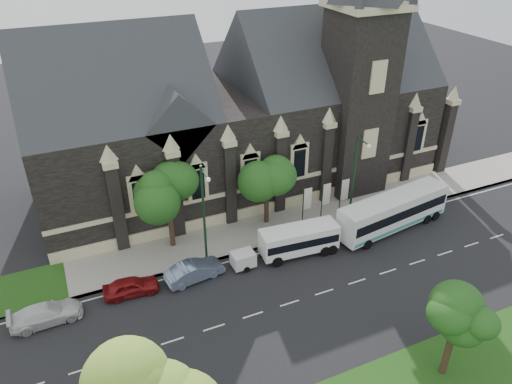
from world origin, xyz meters
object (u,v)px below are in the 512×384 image
tree_park_east (457,316)px  tree_walk_right (268,166)px  banner_flag_center (325,197)px  car_far_white (46,314)px  shuttle_bus (299,239)px  car_far_red (131,286)px  banner_flag_left (306,201)px  street_lamp_mid (204,211)px  tree_walk_left (169,188)px  tour_coach (393,211)px  street_lamp_near (355,176)px  sedan (194,271)px  box_trailer (243,259)px  banner_flag_right (343,192)px

tree_park_east → tree_walk_right: size_ratio=0.81×
tree_park_east → banner_flag_center: tree_park_east is taller
tree_walk_right → car_far_white: tree_walk_right is taller
shuttle_bus → car_far_red: size_ratio=1.63×
tree_park_east → banner_flag_left: (0.11, 18.32, -2.24)m
banner_flag_left → banner_flag_center: same height
street_lamp_mid → tree_walk_left: bearing=116.5°
tree_walk_right → tour_coach: (9.88, -5.71, -3.99)m
tree_walk_left → shuttle_bus: 11.66m
street_lamp_near → street_lamp_mid: size_ratio=1.00×
tree_walk_right → sedan: size_ratio=1.65×
box_trailer → car_far_white: size_ratio=0.55×
shuttle_bus → sedan: 9.17m
banner_flag_right → shuttle_bus: (-6.75, -3.86, -0.89)m
banner_flag_right → car_far_red: banner_flag_right is taller
shuttle_bus → car_far_red: 14.12m
banner_flag_right → sedan: size_ratio=0.85×
street_lamp_near → banner_flag_right: 3.34m
car_far_white → banner_flag_right: bearing=-84.2°
street_lamp_near → street_lamp_mid: 14.00m
tree_walk_right → box_trailer: size_ratio=2.88×
box_trailer → tree_park_east: bearing=-63.7°
tree_park_east → tree_walk_left: 23.36m
tree_park_east → banner_flag_right: size_ratio=1.57×
car_far_red → car_far_white: (-6.10, -0.45, 0.00)m
tree_walk_left → car_far_red: size_ratio=1.83×
tree_park_east → banner_flag_center: (2.11, 18.32, -2.24)m
street_lamp_near → box_trailer: size_ratio=3.32×
car_far_white → banner_flag_center: bearing=-83.6°
tree_walk_left → banner_flag_center: tree_walk_left is taller
tour_coach → street_lamp_near: bearing=138.1°
tree_walk_right → car_far_red: bearing=-160.7°
tree_walk_left → street_lamp_near: 16.22m
car_far_white → tree_walk_right: bearing=-76.8°
tree_park_east → sedan: bearing=128.3°
tree_park_east → banner_flag_right: 18.91m
banner_flag_right → car_far_white: bearing=-172.5°
box_trailer → car_far_red: box_trailer is taller
tree_park_east → box_trailer: size_ratio=2.32×
box_trailer → banner_flag_left: bearing=23.8°
banner_flag_center → sedan: (-13.88, -3.41, -1.60)m
street_lamp_near → banner_flag_right: (0.29, 1.91, -2.73)m
tree_walk_left → sedan: (0.21, -5.11, -4.96)m
tree_walk_right → banner_flag_left: (3.08, -1.71, -3.43)m
tree_walk_right → banner_flag_center: bearing=-18.6°
shuttle_bus → tree_park_east: bearing=-74.6°
tree_park_east → tree_walk_left: (-11.97, 20.03, 1.12)m
tree_park_east → shuttle_bus: tree_park_east is taller
tree_walk_left → box_trailer: tree_walk_left is taller
car_far_red → sedan: bearing=-89.3°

